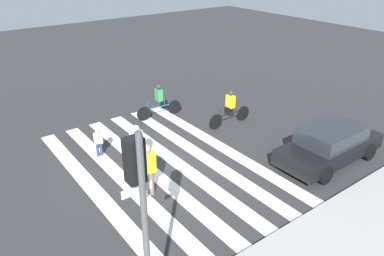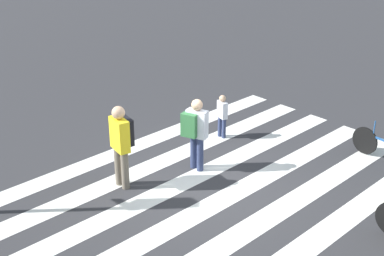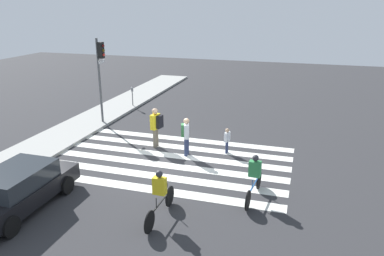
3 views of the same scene
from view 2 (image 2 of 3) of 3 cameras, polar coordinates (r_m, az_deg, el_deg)
name	(u,v)px [view 2 (image 2 of 3)]	position (r m, az deg, el deg)	size (l,w,h in m)	color
ground_plane	(208,188)	(11.59, 1.68, -6.43)	(60.00, 60.00, 0.00)	#2D2D30
crosswalk_stripes	(208,188)	(11.59, 1.68, -6.42)	(5.90, 10.00, 0.01)	silver
pedestrian_adult_tall_backpack	(195,130)	(11.87, 0.36, -0.16)	(0.52, 0.49, 1.71)	navy
pedestrian_adult_yellow_jacket	(222,114)	(13.60, 3.24, 1.53)	(0.35, 0.24, 1.16)	navy
pedestrian_adult_blue_shirt	(121,140)	(11.28, -7.54, -1.27)	(0.55, 0.49, 1.86)	#6B6051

